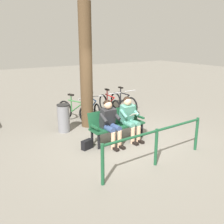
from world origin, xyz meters
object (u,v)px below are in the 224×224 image
(bicycle_orange, at_px, (93,108))
(bicycle_silver, at_px, (123,102))
(bicycle_purple, at_px, (109,105))
(person_companion, at_px, (110,121))
(litter_bin, at_px, (64,118))
(handbag, at_px, (87,144))
(bench, at_px, (116,122))
(tree_trunk, at_px, (86,67))
(person_reading, at_px, (129,116))
(bicycle_blue, at_px, (75,111))

(bicycle_orange, bearing_deg, bicycle_silver, 107.47)
(bicycle_silver, bearing_deg, bicycle_orange, -85.74)
(bicycle_purple, distance_m, bicycle_orange, 0.75)
(person_companion, bearing_deg, litter_bin, -69.41)
(handbag, height_order, bicycle_silver, bicycle_silver)
(litter_bin, xyz_separation_m, bicycle_purple, (-2.12, -0.81, -0.07))
(bench, relative_size, bicycle_purple, 0.96)
(tree_trunk, bearing_deg, bicycle_orange, -130.51)
(bench, bearing_deg, person_reading, 152.73)
(bench, relative_size, person_companion, 1.35)
(person_companion, height_order, bicycle_orange, person_companion)
(person_reading, distance_m, bicycle_purple, 2.50)
(person_reading, bearing_deg, person_companion, -0.05)
(tree_trunk, relative_size, bicycle_orange, 2.26)
(bicycle_orange, bearing_deg, bench, 0.59)
(person_companion, height_order, bicycle_blue, person_companion)
(person_reading, distance_m, litter_bin, 2.03)
(bench, distance_m, bicycle_orange, 2.14)
(tree_trunk, relative_size, litter_bin, 4.42)
(tree_trunk, xyz_separation_m, bicycle_blue, (0.14, -0.60, -1.52))
(person_companion, distance_m, bicycle_silver, 3.24)
(bicycle_purple, distance_m, bicycle_blue, 1.43)
(person_companion, distance_m, bicycle_purple, 2.80)
(bench, height_order, handbag, bench)
(bench, distance_m, litter_bin, 1.70)
(litter_bin, bearing_deg, handbag, 90.41)
(person_reading, bearing_deg, bicycle_purple, -111.51)
(person_reading, xyz_separation_m, litter_bin, (1.30, -1.54, -0.24))
(handbag, relative_size, bicycle_silver, 0.18)
(bicycle_purple, height_order, bicycle_orange, same)
(person_companion, bearing_deg, bicycle_orange, -109.62)
(bench, relative_size, bicycle_blue, 1.02)
(handbag, height_order, litter_bin, litter_bin)
(person_reading, relative_size, litter_bin, 1.42)
(person_reading, bearing_deg, handbag, -3.72)
(person_companion, distance_m, bicycle_blue, 2.28)
(bicycle_purple, height_order, bicycle_blue, same)
(bicycle_silver, bearing_deg, person_reading, -33.66)
(bicycle_orange, distance_m, bicycle_blue, 0.67)
(handbag, relative_size, litter_bin, 0.35)
(handbag, distance_m, litter_bin, 1.54)
(person_reading, bearing_deg, tree_trunk, -76.53)
(bicycle_orange, bearing_deg, person_companion, -6.06)
(litter_bin, height_order, bicycle_silver, bicycle_silver)
(bench, distance_m, tree_trunk, 2.02)
(person_companion, relative_size, handbag, 4.00)
(person_reading, relative_size, handbag, 4.00)
(bench, bearing_deg, bicycle_purple, -119.82)
(bicycle_blue, bearing_deg, tree_trunk, -7.45)
(person_companion, height_order, handbag, person_companion)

